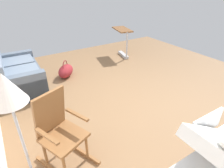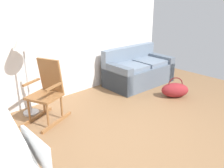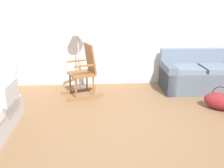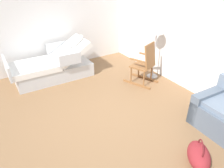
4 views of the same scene
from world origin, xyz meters
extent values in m
plane|color=olive|center=(0.00, 0.00, 0.00)|extent=(7.05, 7.05, 0.00)
cube|color=white|center=(0.00, 2.48, 1.35)|extent=(5.84, 0.10, 2.70)
cube|color=white|center=(-2.87, 0.00, 1.35)|extent=(0.10, 5.06, 2.70)
cube|color=silver|center=(-2.16, -0.08, 0.17)|extent=(0.89, 1.94, 0.35)
cube|color=white|center=(-2.17, -0.56, 0.42)|extent=(0.92, 1.16, 0.14)
cube|color=white|center=(-2.16, 0.43, 0.66)|extent=(0.92, 0.90, 0.59)
ellipsoid|color=white|center=(-2.16, 0.60, 0.89)|extent=(0.34, 0.49, 0.36)
cube|color=silver|center=(-2.66, 0.23, 0.63)|extent=(0.04, 0.56, 0.28)
cube|color=silver|center=(-1.65, 0.22, 0.63)|extent=(0.04, 0.56, 0.28)
cube|color=silver|center=(-2.17, -1.15, 0.53)|extent=(0.95, 0.06, 0.36)
cylinder|color=black|center=(-2.52, 0.72, 0.05)|extent=(0.10, 0.10, 0.10)
cylinder|color=black|center=(-1.79, 0.71, 0.05)|extent=(0.10, 0.10, 0.10)
cylinder|color=black|center=(-2.53, -0.88, 0.05)|extent=(0.10, 0.10, 0.10)
cylinder|color=black|center=(-1.81, -0.88, 0.05)|extent=(0.10, 0.10, 0.10)
cube|color=slate|center=(1.06, 1.88, 0.30)|extent=(0.21, 0.86, 0.60)
cube|color=brown|center=(-0.84, 1.92, 0.03)|extent=(0.72, 0.32, 0.05)
cube|color=brown|center=(-0.68, 1.52, 0.03)|extent=(0.72, 0.32, 0.05)
cylinder|color=brown|center=(-0.86, 1.47, 0.25)|extent=(0.04, 0.04, 0.40)
cylinder|color=brown|center=(-1.00, 1.83, 0.25)|extent=(0.04, 0.04, 0.40)
cylinder|color=brown|center=(-0.51, 1.61, 0.25)|extent=(0.04, 0.04, 0.40)
cylinder|color=brown|center=(-0.66, 1.97, 0.25)|extent=(0.04, 0.04, 0.40)
cube|color=brown|center=(-0.76, 1.72, 0.45)|extent=(0.60, 0.62, 0.04)
cube|color=brown|center=(-0.57, 1.79, 0.75)|extent=(0.27, 0.45, 0.60)
cube|color=brown|center=(-0.69, 1.50, 0.67)|extent=(0.38, 0.18, 0.03)
cube|color=brown|center=(-0.86, 1.93, 0.67)|extent=(0.38, 0.18, 0.03)
cylinder|color=#B2B5BA|center=(-0.82, 2.16, 0.01)|extent=(0.28, 0.28, 0.03)
cylinder|color=#B2B5BA|center=(-0.82, 2.16, 0.60)|extent=(0.03, 0.03, 1.15)
cone|color=silver|center=(-0.82, 2.16, 1.33)|extent=(0.34, 0.34, 0.30)
ellipsoid|color=maroon|center=(1.72, 0.82, 0.15)|extent=(0.63, 0.61, 0.30)
torus|color=maroon|center=(1.72, 0.82, 0.28)|extent=(0.24, 0.21, 0.30)
camera|label=1|loc=(-2.52, 2.13, 2.17)|focal=30.02mm
camera|label=2|loc=(-2.52, -1.80, 2.07)|focal=40.00mm
camera|label=3|loc=(-0.48, -3.17, 1.83)|focal=40.34mm
camera|label=4|loc=(2.95, -1.46, 2.63)|focal=34.26mm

